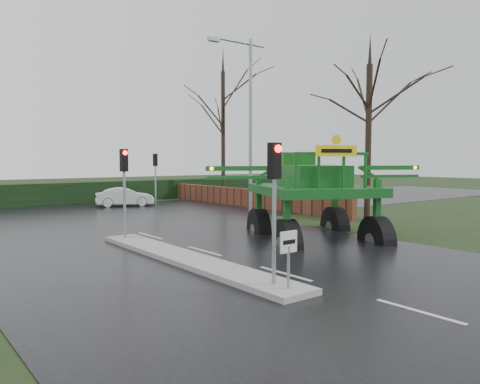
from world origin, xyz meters
TOP-DOWN VIEW (x-y plane):
  - ground at (0.00, 0.00)m, footprint 140.00×140.00m
  - road_main at (0.00, 10.00)m, footprint 14.00×80.00m
  - road_cross at (0.00, 16.00)m, footprint 80.00×12.00m
  - median_island at (-1.30, 3.00)m, footprint 1.20×10.00m
  - hedge_row at (0.00, 24.00)m, footprint 44.00×0.90m
  - brick_wall at (10.50, 16.00)m, footprint 0.40×20.00m
  - keep_left_sign at (-1.30, -1.50)m, footprint 0.50×0.07m
  - traffic_signal_near at (-1.30, -1.01)m, footprint 0.26×0.33m
  - traffic_signal_mid at (-1.30, 7.49)m, footprint 0.26×0.33m
  - traffic_signal_far at (6.50, 20.01)m, footprint 0.26×0.33m
  - street_light_right at (8.19, 12.00)m, footprint 3.85×0.30m
  - tree_right_near at (11.50, 6.00)m, footprint 5.60×5.60m
  - tree_right_far at (13.00, 21.00)m, footprint 7.00×7.00m
  - crop_sprayer at (2.97, 3.18)m, footprint 8.30×6.78m
  - white_sedan at (4.25, 20.08)m, footprint 3.96×2.47m

SIDE VIEW (x-z plane):
  - ground at x=0.00m, z-range 0.00..0.00m
  - white_sedan at x=4.25m, z-range -0.62..0.62m
  - road_main at x=0.00m, z-range -0.01..0.01m
  - road_cross at x=0.00m, z-range 0.00..0.02m
  - median_island at x=-1.30m, z-range 0.01..0.17m
  - brick_wall at x=10.50m, z-range 0.00..1.20m
  - hedge_row at x=0.00m, z-range 0.00..1.50m
  - keep_left_sign at x=-1.30m, z-range 0.38..1.73m
  - crop_sprayer at x=2.97m, z-range -0.14..4.88m
  - traffic_signal_near at x=-1.30m, z-range 0.83..4.35m
  - traffic_signal_mid at x=-1.30m, z-range 0.83..4.35m
  - traffic_signal_far at x=6.50m, z-range 0.83..4.35m
  - tree_right_near at x=11.50m, z-range 0.38..10.02m
  - street_light_right at x=8.19m, z-range 0.99..10.99m
  - tree_right_far at x=13.00m, z-range 0.47..12.52m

